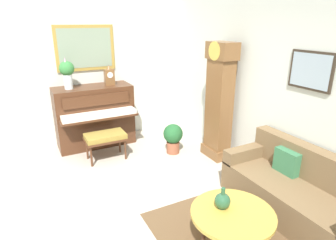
{
  "coord_description": "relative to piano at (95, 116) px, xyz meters",
  "views": [
    {
      "loc": [
        3.09,
        -0.88,
        2.34
      ],
      "look_at": [
        -0.38,
        0.92,
        0.98
      ],
      "focal_mm": 30.59,
      "sensor_mm": 36.0,
      "label": 1
    }
  ],
  "objects": [
    {
      "name": "ground_plane",
      "position": [
        2.23,
        -0.28,
        -0.64
      ],
      "size": [
        6.4,
        6.0,
        0.1
      ],
      "primitive_type": "cube",
      "color": "#B2A899"
    },
    {
      "name": "wall_left",
      "position": [
        -0.37,
        -0.27,
        0.82
      ],
      "size": [
        0.13,
        4.9,
        2.8
      ],
      "color": "silver",
      "rests_on": "ground_plane"
    },
    {
      "name": "wall_back",
      "position": [
        2.25,
        2.12,
        0.81
      ],
      "size": [
        5.3,
        0.13,
        2.8
      ],
      "color": "silver",
      "rests_on": "ground_plane"
    },
    {
      "name": "piano",
      "position": [
        0.0,
        0.0,
        0.0
      ],
      "size": [
        0.87,
        1.44,
        1.17
      ],
      "color": "#4C2B19",
      "rests_on": "ground_plane"
    },
    {
      "name": "piano_bench",
      "position": [
        0.73,
        -0.01,
        -0.19
      ],
      "size": [
        0.42,
        0.7,
        0.48
      ],
      "color": "#4C2B19",
      "rests_on": "ground_plane"
    },
    {
      "name": "grandfather_clock",
      "position": [
        1.52,
        1.8,
        0.37
      ],
      "size": [
        0.52,
        0.34,
        2.03
      ],
      "color": "brown",
      "rests_on": "ground_plane"
    },
    {
      "name": "couch",
      "position": [
        3.34,
        1.7,
        -0.28
      ],
      "size": [
        1.9,
        0.8,
        0.84
      ],
      "color": "brown",
      "rests_on": "ground_plane"
    },
    {
      "name": "coffee_table",
      "position": [
        3.42,
        0.59,
        -0.17
      ],
      "size": [
        0.88,
        0.88,
        0.46
      ],
      "color": "gold",
      "rests_on": "ground_plane"
    },
    {
      "name": "mantel_clock",
      "position": [
        0.0,
        0.34,
        0.75
      ],
      "size": [
        0.13,
        0.18,
        0.38
      ],
      "color": "brown",
      "rests_on": "piano"
    },
    {
      "name": "flower_vase",
      "position": [
        0.0,
        -0.42,
        0.89
      ],
      "size": [
        0.26,
        0.26,
        0.58
      ],
      "color": "silver",
      "rests_on": "piano"
    },
    {
      "name": "green_jug",
      "position": [
        3.31,
        0.53,
        -0.05
      ],
      "size": [
        0.17,
        0.17,
        0.24
      ],
      "color": "#234C33",
      "rests_on": "coffee_table"
    },
    {
      "name": "potted_plant",
      "position": [
        1.04,
        1.16,
        -0.27
      ],
      "size": [
        0.36,
        0.36,
        0.56
      ],
      "color": "#935138",
      "rests_on": "ground_plane"
    }
  ]
}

